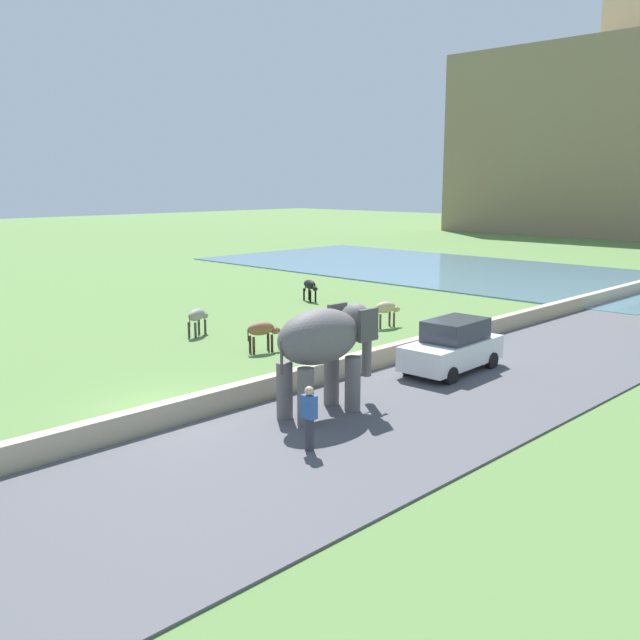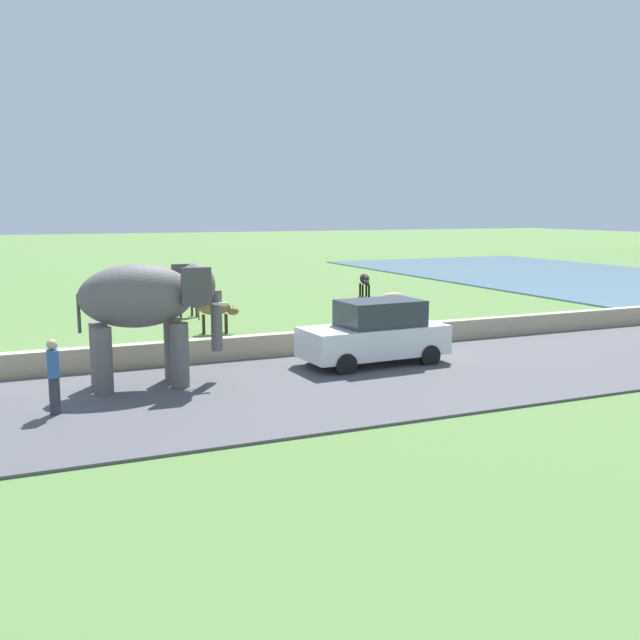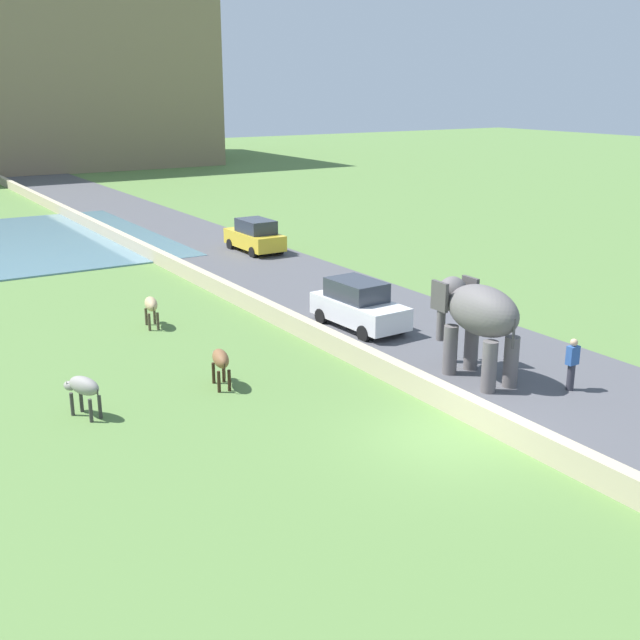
% 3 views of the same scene
% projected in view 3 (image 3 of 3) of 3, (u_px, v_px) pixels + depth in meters
% --- Properties ---
extents(ground_plane, '(220.00, 220.00, 0.00)m').
position_uv_depth(ground_plane, '(447.00, 438.00, 19.96)').
color(ground_plane, '#567A3D').
extents(road_surface, '(7.00, 120.00, 0.06)m').
position_uv_depth(road_surface, '(256.00, 266.00, 38.71)').
color(road_surface, '#4C4C51').
rests_on(road_surface, ground).
extents(barrier_wall, '(0.40, 110.00, 0.68)m').
position_uv_depth(barrier_wall, '(201.00, 278.00, 35.06)').
color(barrier_wall, tan).
rests_on(barrier_wall, ground).
extents(elephant, '(1.49, 3.48, 2.99)m').
position_uv_depth(elephant, '(477.00, 315.00, 23.34)').
color(elephant, '#605B5B').
rests_on(elephant, ground).
extents(person_beside_elephant, '(0.36, 0.22, 1.63)m').
position_uv_depth(person_beside_elephant, '(572.00, 364.00, 22.70)').
color(person_beside_elephant, '#33333D').
rests_on(person_beside_elephant, ground).
extents(car_yellow, '(1.82, 4.01, 1.80)m').
position_uv_depth(car_yellow, '(255.00, 236.00, 41.75)').
color(car_yellow, gold).
rests_on(car_yellow, ground).
extents(car_white, '(1.93, 4.07, 1.80)m').
position_uv_depth(car_white, '(359.00, 305.00, 28.64)').
color(car_white, white).
rests_on(car_white, ground).
extents(cow_tan, '(0.65, 1.42, 1.15)m').
position_uv_depth(cow_tan, '(151.00, 305.00, 28.86)').
color(cow_tan, tan).
rests_on(cow_tan, ground).
extents(cow_grey, '(0.85, 1.41, 1.15)m').
position_uv_depth(cow_grey, '(83.00, 387.00, 21.01)').
color(cow_grey, gray).
rests_on(cow_grey, ground).
extents(cow_brown, '(0.68, 1.42, 1.15)m').
position_uv_depth(cow_brown, '(220.00, 360.00, 23.11)').
color(cow_brown, brown).
rests_on(cow_brown, ground).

